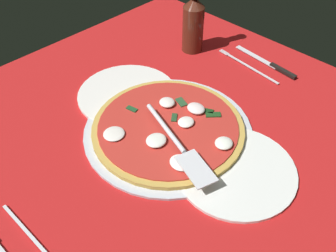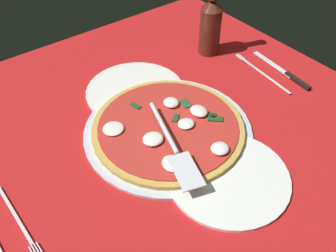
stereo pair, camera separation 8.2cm
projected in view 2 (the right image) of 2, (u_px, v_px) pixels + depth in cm
name	position (u px, v px, depth cm)	size (l,w,h in cm)	color
ground_plane	(166.00, 132.00, 83.86)	(100.42, 100.42, 0.80)	#B4191A
checker_pattern	(166.00, 131.00, 83.55)	(100.42, 100.42, 0.10)	silver
pizza_pan	(168.00, 131.00, 82.83)	(37.65, 37.65, 0.93)	silver
dinner_plate_left	(135.00, 91.00, 93.18)	(24.71, 24.71, 1.00)	white
dinner_plate_right	(228.00, 177.00, 73.15)	(24.47, 24.47, 1.00)	white
pizza	(169.00, 127.00, 81.88)	(33.95, 33.95, 2.70)	gold
pizza_server	(173.00, 145.00, 74.80)	(24.80, 10.15, 1.00)	silver
place_setting_near	(0.00, 223.00, 65.86)	(21.15, 11.87, 1.40)	white
place_setting_far	(274.00, 74.00, 98.84)	(22.87, 13.45, 1.40)	white
beer_bottle	(211.00, 24.00, 100.92)	(5.96, 5.96, 24.31)	#4D2115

